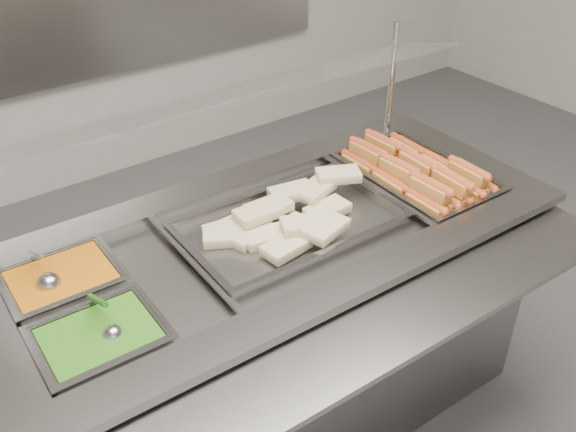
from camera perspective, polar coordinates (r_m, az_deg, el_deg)
steam_counter at (r=2.08m, az=-1.02°, el=-10.12°), size 1.70×0.79×0.80m
tray_rail at (r=1.58m, az=8.34°, el=-9.93°), size 1.61×0.38×0.05m
sneeze_guard at (r=1.82m, az=-4.77°, el=10.40°), size 1.48×0.30×0.39m
pan_hotdogs at (r=2.16m, az=11.21°, el=3.05°), size 0.32×0.50×0.09m
pan_wraps at (r=1.87m, az=0.22°, el=-1.03°), size 0.62×0.37×0.06m
pan_beans at (r=1.77m, az=-19.30°, el=-5.99°), size 0.27×0.22×0.09m
pan_peas at (r=1.58m, az=-16.26°, el=-11.03°), size 0.27×0.22×0.09m
hotdogs_in_buns at (r=2.13m, az=11.29°, el=3.88°), size 0.28×0.47×0.10m
tortilla_wraps at (r=1.86m, az=-0.51°, el=-0.14°), size 0.57×0.31×0.08m
ladle at (r=1.73m, az=-20.53°, el=-5.53°), size 0.06×0.18×0.13m
serving_spoon at (r=1.55m, az=-15.53°, el=-9.60°), size 0.05×0.16×0.12m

